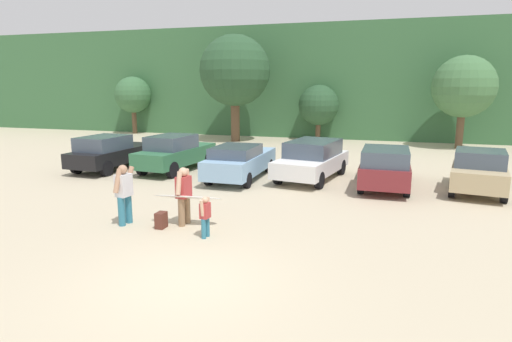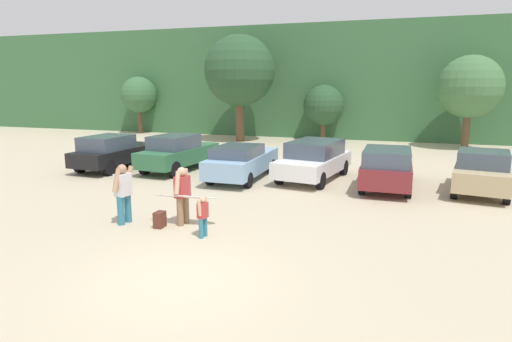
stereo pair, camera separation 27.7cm
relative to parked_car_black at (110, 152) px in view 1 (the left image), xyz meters
name	(u,v)px [view 1 (the left image)]	position (x,y,z in m)	size (l,w,h in m)	color
ground_plane	(186,281)	(8.63, -9.71, -0.84)	(120.00, 120.00, 0.00)	#C1B293
hillside_ridge	(344,82)	(8.63, 20.78, 3.32)	(108.00, 12.00, 8.32)	#38663D
tree_far_right	(133,95)	(-7.55, 13.87, 2.29)	(2.91, 2.91, 4.60)	brown
tree_center_right	(235,71)	(2.05, 11.64, 4.04)	(4.88, 4.88, 7.34)	brown
tree_center_left	(319,105)	(7.57, 13.91, 1.66)	(2.87, 2.87, 3.94)	brown
tree_center	(464,87)	(16.70, 12.35, 2.96)	(3.79, 3.79, 5.72)	brown
parked_car_black	(110,152)	(0.00, 0.00, 0.00)	(2.01, 4.69, 1.63)	black
parked_car_forest_green	(175,152)	(3.05, 0.60, 0.03)	(2.17, 4.73, 1.68)	#2D6642
parked_car_sky_blue	(240,161)	(6.51, -0.22, -0.06)	(1.85, 4.77, 1.47)	#84ADD1
parked_car_white	(312,159)	(9.41, 0.70, 0.03)	(2.67, 4.83, 1.63)	white
parked_car_maroon	(385,166)	(12.37, 0.01, 0.00)	(1.85, 4.80, 1.62)	maroon
parked_car_tan	(479,171)	(15.68, 0.21, -0.02)	(2.42, 4.24, 1.60)	tan
person_adult	(184,193)	(6.99, -6.44, 0.10)	(0.35, 0.70, 1.66)	#8C6B4C
person_child	(205,215)	(7.99, -7.24, -0.21)	(0.23, 0.44, 1.10)	teal
person_companion	(124,191)	(5.36, -6.89, 0.14)	(0.36, 0.87, 1.73)	teal
surfboard_white	(188,197)	(7.12, -6.46, -0.01)	(2.05, 0.75, 0.24)	white
backpack_dropped	(161,220)	(6.50, -6.90, -0.61)	(0.24, 0.34, 0.45)	#592D23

